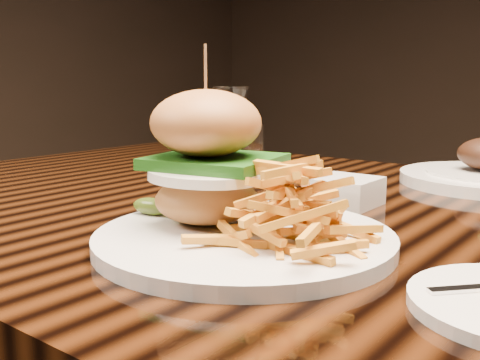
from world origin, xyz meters
The scene contains 5 objects.
dining_table centered at (0.00, 0.00, 0.67)m, with size 1.60×0.90×0.75m.
burger_plate centered at (-0.03, -0.20, 0.81)m, with size 0.31×0.31×0.21m.
ramekin centered at (-0.03, 0.04, 0.77)m, with size 0.08×0.08×0.04m, color silver.
wine_glass centered at (-0.24, 0.06, 0.87)m, with size 0.06×0.06×0.16m.
water_tumbler centered at (-0.24, 0.07, 0.80)m, with size 0.07×0.07×0.10m, color white.
Camera 1 is at (0.32, -0.64, 0.92)m, focal length 42.00 mm.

